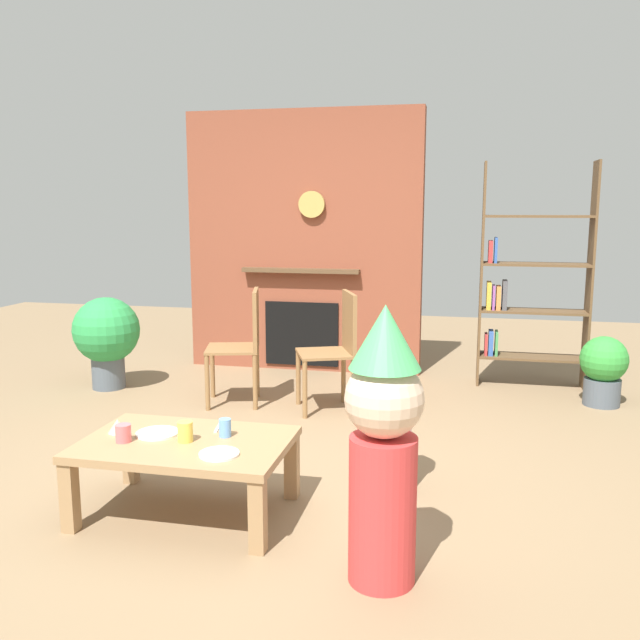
% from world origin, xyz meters
% --- Properties ---
extents(ground_plane, '(12.00, 12.00, 0.00)m').
position_xyz_m(ground_plane, '(0.00, 0.00, 0.00)').
color(ground_plane, '#846B4C').
extents(brick_fireplace_feature, '(2.20, 0.28, 2.40)m').
position_xyz_m(brick_fireplace_feature, '(-0.49, 2.60, 1.19)').
color(brick_fireplace_feature, brown).
rests_on(brick_fireplace_feature, ground_plane).
extents(bookshelf, '(0.90, 0.28, 1.90)m').
position_xyz_m(bookshelf, '(1.50, 2.40, 0.86)').
color(bookshelf, brown).
rests_on(bookshelf, ground_plane).
extents(coffee_table, '(1.02, 0.68, 0.38)m').
position_xyz_m(coffee_table, '(-0.33, -0.55, 0.33)').
color(coffee_table, '#9E7A51').
rests_on(coffee_table, ground_plane).
extents(paper_cup_near_left, '(0.08, 0.08, 0.09)m').
position_xyz_m(paper_cup_near_left, '(-0.61, -0.63, 0.43)').
color(paper_cup_near_left, '#E5666B').
rests_on(paper_cup_near_left, coffee_table).
extents(paper_cup_near_right, '(0.06, 0.06, 0.09)m').
position_xyz_m(paper_cup_near_right, '(-0.15, -0.45, 0.43)').
color(paper_cup_near_right, '#669EE0').
rests_on(paper_cup_near_right, coffee_table).
extents(paper_cup_center, '(0.08, 0.08, 0.10)m').
position_xyz_m(paper_cup_center, '(-0.32, -0.56, 0.44)').
color(paper_cup_center, '#F2CC4C').
rests_on(paper_cup_center, coffee_table).
extents(paper_plate_front, '(0.19, 0.19, 0.01)m').
position_xyz_m(paper_plate_front, '(-0.09, -0.70, 0.39)').
color(paper_plate_front, white).
rests_on(paper_plate_front, coffee_table).
extents(paper_plate_rear, '(0.22, 0.22, 0.01)m').
position_xyz_m(paper_plate_rear, '(-0.50, -0.50, 0.39)').
color(paper_plate_rear, white).
rests_on(paper_plate_rear, coffee_table).
extents(birthday_cake_slice, '(0.10, 0.10, 0.07)m').
position_xyz_m(birthday_cake_slice, '(-0.71, -0.51, 0.42)').
color(birthday_cake_slice, '#EAC68C').
rests_on(birthday_cake_slice, coffee_table).
extents(table_fork, '(0.04, 0.15, 0.01)m').
position_xyz_m(table_fork, '(-0.23, -0.34, 0.39)').
color(table_fork, silver).
rests_on(table_fork, coffee_table).
extents(child_with_cone_hat, '(0.32, 0.32, 1.16)m').
position_xyz_m(child_with_cone_hat, '(0.71, -0.95, 0.61)').
color(child_with_cone_hat, '#D13838').
rests_on(child_with_cone_hat, ground_plane).
extents(child_in_pink, '(0.26, 0.26, 0.94)m').
position_xyz_m(child_in_pink, '(0.64, -0.08, 0.49)').
color(child_in_pink, '#EAB2C6').
rests_on(child_in_pink, ground_plane).
extents(dining_chair_left, '(0.49, 0.49, 0.90)m').
position_xyz_m(dining_chair_left, '(-0.66, 1.35, 0.51)').
color(dining_chair_left, olive).
rests_on(dining_chair_left, ground_plane).
extents(dining_chair_middle, '(0.52, 0.52, 0.90)m').
position_xyz_m(dining_chair_middle, '(0.07, 1.35, 0.51)').
color(dining_chair_middle, olive).
rests_on(dining_chair_middle, ground_plane).
extents(potted_plant_tall, '(0.36, 0.36, 0.54)m').
position_xyz_m(potted_plant_tall, '(2.07, 1.90, 0.30)').
color(potted_plant_tall, '#4C5660').
rests_on(potted_plant_tall, ground_plane).
extents(potted_plant_short, '(0.56, 0.56, 0.78)m').
position_xyz_m(potted_plant_short, '(-1.95, 1.53, 0.46)').
color(potted_plant_short, '#4C5660').
rests_on(potted_plant_short, ground_plane).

